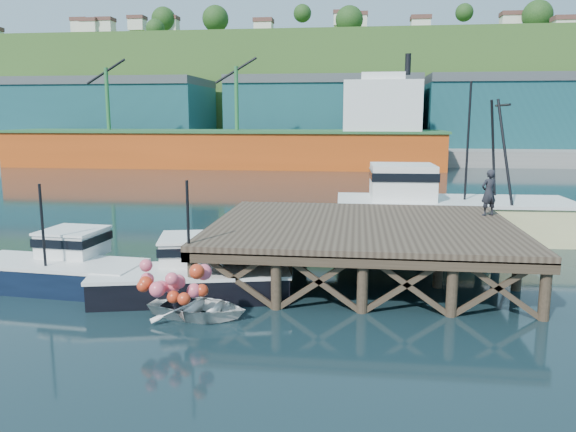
% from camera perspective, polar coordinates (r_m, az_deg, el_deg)
% --- Properties ---
extents(ground, '(300.00, 300.00, 0.00)m').
position_cam_1_polar(ground, '(23.96, -5.89, -5.37)').
color(ground, black).
rests_on(ground, ground).
extents(wharf, '(12.00, 10.00, 2.62)m').
position_cam_1_polar(wharf, '(22.74, 7.55, -1.22)').
color(wharf, brown).
rests_on(wharf, ground).
extents(far_quay, '(160.00, 40.00, 2.00)m').
position_cam_1_polar(far_quay, '(92.80, 3.83, 6.76)').
color(far_quay, gray).
rests_on(far_quay, ground).
extents(warehouse_left, '(32.00, 16.00, 9.00)m').
position_cam_1_polar(warehouse_left, '(96.31, -17.91, 9.70)').
color(warehouse_left, '#1B545B').
rests_on(warehouse_left, far_quay).
extents(warehouse_mid, '(28.00, 16.00, 9.00)m').
position_cam_1_polar(warehouse_mid, '(87.65, 3.68, 10.16)').
color(warehouse_mid, '#1B545B').
rests_on(warehouse_mid, far_quay).
extents(warehouse_right, '(30.00, 16.00, 9.00)m').
position_cam_1_polar(warehouse_right, '(90.93, 23.18, 9.38)').
color(warehouse_right, '#1B545B').
rests_on(warehouse_right, far_quay).
extents(cargo_ship, '(55.50, 10.00, 13.75)m').
position_cam_1_polar(cargo_ship, '(71.88, -3.98, 7.64)').
color(cargo_ship, '#CB4913').
rests_on(cargo_ship, ground).
extents(hillside, '(220.00, 50.00, 22.00)m').
position_cam_1_polar(hillside, '(122.70, 4.71, 12.23)').
color(hillside, '#2D511E').
rests_on(hillside, ground).
extents(boat_navy, '(6.63, 3.75, 4.03)m').
position_cam_1_polar(boat_navy, '(22.85, -22.02, -4.73)').
color(boat_navy, black).
rests_on(boat_navy, ground).
extents(boat_black, '(7.31, 6.06, 4.28)m').
position_cam_1_polar(boat_black, '(20.56, -9.77, -5.81)').
color(boat_black, black).
rests_on(boat_black, ground).
extents(trawler, '(12.24, 4.69, 8.11)m').
position_cam_1_polar(trawler, '(30.64, 15.96, 0.89)').
color(trawler, beige).
rests_on(trawler, ground).
extents(dinghy, '(3.59, 2.83, 0.67)m').
position_cam_1_polar(dinghy, '(18.43, -9.09, -9.14)').
color(dinghy, white).
rests_on(dinghy, ground).
extents(dockworker, '(0.86, 0.73, 2.00)m').
position_cam_1_polar(dockworker, '(25.68, 19.72, 2.24)').
color(dockworker, black).
rests_on(dockworker, wharf).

